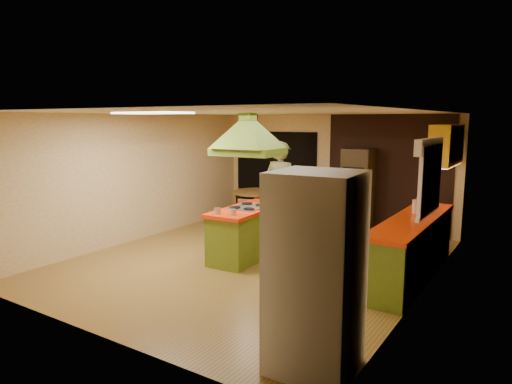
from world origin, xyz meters
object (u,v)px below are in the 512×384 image
Objects in this scene: man at (281,192)px; wall_oven at (358,190)px; refrigerator at (315,273)px; dining_table at (257,201)px; canister_large at (429,199)px; kitchen_island at (248,232)px.

man reaches higher than wall_oven.
refrigerator is 6.02m from dining_table.
canister_large reaches higher than dining_table.
wall_oven is 8.19× the size of canister_large.
canister_large reaches higher than kitchen_island.
kitchen_island is 1.34m from man.
refrigerator is 4.44m from canister_large.
canister_large is (1.69, -1.06, 0.14)m from wall_oven.
refrigerator is (2.56, -2.67, 0.51)m from kitchen_island.
kitchen_island is at bearing -61.25° from dining_table.
man is at bearing -168.52° from canister_large.
kitchen_island is 8.24× the size of canister_large.
refrigerator reaches higher than kitchen_island.
wall_oven reaches higher than dining_table.
kitchen_island is 3.74m from refrigerator.
wall_oven is at bearing 103.02° from refrigerator.
man is 9.08× the size of canister_large.
wall_oven reaches higher than canister_large.
refrigerator is at bearing 126.75° from man.
man is 1.88m from wall_oven.
refrigerator is 5.75m from wall_oven.
man is (-0.05, 1.23, 0.54)m from kitchen_island.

